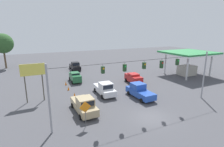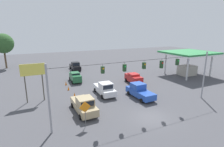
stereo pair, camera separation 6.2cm
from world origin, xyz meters
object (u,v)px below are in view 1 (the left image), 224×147
at_px(gas_station, 188,58).
at_px(roadside_billboard, 33,74).
at_px(overhead_signal_span, 144,76).
at_px(tree_horizon_left, 3,44).
at_px(pickup_truck_blue_crossing_near, 140,91).
at_px(traffic_cone_second, 79,103).
at_px(pickup_truck_tan_parked_shoulder, 84,105).
at_px(traffic_cone_third, 74,95).
at_px(pickup_truck_black_withflow_deep, 75,66).
at_px(traffic_cone_nearest, 87,113).
at_px(work_zone_sign, 85,109).
at_px(pickup_truck_white_withflow_mid, 105,89).
at_px(traffic_cone_fourth, 68,88).
at_px(sedan_green_withflow_far, 75,77).
at_px(traffic_cone_fifth, 66,83).
at_px(sedan_red_oncoming_far, 133,78).

xyz_separation_m(gas_station, roadside_billboard, (32.28, 1.71, 0.14)).
bearing_deg(overhead_signal_span, tree_horizon_left, -64.24).
height_order(pickup_truck_blue_crossing_near, traffic_cone_second, pickup_truck_blue_crossing_near).
height_order(pickup_truck_tan_parked_shoulder, traffic_cone_third, pickup_truck_tan_parked_shoulder).
xyz_separation_m(pickup_truck_black_withflow_deep, traffic_cone_nearest, (4.90, 25.54, -0.60)).
bearing_deg(work_zone_sign, pickup_truck_black_withflow_deep, -101.74).
xyz_separation_m(traffic_cone_third, tree_horizon_left, (11.63, -29.02, 6.29)).
height_order(pickup_truck_white_withflow_mid, pickup_truck_tan_parked_shoulder, same).
relative_size(traffic_cone_third, tree_horizon_left, 0.08).
relative_size(overhead_signal_span, work_zone_sign, 7.80).
xyz_separation_m(pickup_truck_black_withflow_deep, traffic_cone_fourth, (4.98, 15.24, -0.60)).
distance_m(pickup_truck_white_withflow_mid, traffic_cone_fourth, 6.73).
bearing_deg(pickup_truck_black_withflow_deep, sedan_green_withflow_far, 76.14).
bearing_deg(pickup_truck_tan_parked_shoulder, traffic_cone_fifth, -90.72).
xyz_separation_m(overhead_signal_span, gas_station, (-20.19, -11.16, -0.79)).
bearing_deg(gas_station, tree_horizon_left, -34.71).
height_order(pickup_truck_tan_parked_shoulder, tree_horizon_left, tree_horizon_left).
bearing_deg(pickup_truck_blue_crossing_near, roadside_billboard, -19.61).
xyz_separation_m(sedan_red_oncoming_far, traffic_cone_second, (12.49, 5.81, -0.62)).
distance_m(roadside_billboard, tree_horizon_left, 29.09).
height_order(sedan_red_oncoming_far, traffic_cone_second, sedan_red_oncoming_far).
bearing_deg(overhead_signal_span, pickup_truck_white_withflow_mid, -75.51).
bearing_deg(overhead_signal_span, gas_station, -151.07).
distance_m(gas_station, tree_horizon_left, 46.81).
relative_size(pickup_truck_black_withflow_deep, sedan_red_oncoming_far, 1.21).
bearing_deg(pickup_truck_blue_crossing_near, tree_horizon_left, -58.32).
xyz_separation_m(traffic_cone_fifth, gas_station, (-26.79, 4.23, 3.56)).
bearing_deg(pickup_truck_white_withflow_mid, traffic_cone_third, -13.81).
bearing_deg(sedan_green_withflow_far, pickup_truck_black_withflow_deep, -103.86).
height_order(pickup_truck_tan_parked_shoulder, traffic_cone_fifth, pickup_truck_tan_parked_shoulder).
distance_m(pickup_truck_blue_crossing_near, gas_station, 19.26).
distance_m(traffic_cone_fourth, roadside_billboard, 7.06).
bearing_deg(traffic_cone_second, pickup_truck_tan_parked_shoulder, 92.15).
relative_size(pickup_truck_white_withflow_mid, tree_horizon_left, 0.57).
bearing_deg(traffic_cone_nearest, overhead_signal_span, 163.61).
relative_size(traffic_cone_fourth, work_zone_sign, 0.26).
bearing_deg(pickup_truck_tan_parked_shoulder, traffic_cone_third, -91.64).
bearing_deg(pickup_truck_black_withflow_deep, pickup_truck_tan_parked_shoulder, 78.56).
xyz_separation_m(traffic_cone_nearest, work_zone_sign, (0.86, 2.18, 1.61)).
bearing_deg(tree_horizon_left, traffic_cone_nearest, 107.83).
height_order(pickup_truck_white_withflow_mid, sedan_red_oncoming_far, pickup_truck_white_withflow_mid).
xyz_separation_m(overhead_signal_span, roadside_billboard, (12.09, -9.45, -0.64)).
xyz_separation_m(pickup_truck_black_withflow_deep, pickup_truck_tan_parked_shoulder, (4.95, 24.48, 0.00)).
distance_m(sedan_green_withflow_far, gas_station, 25.44).
distance_m(traffic_cone_nearest, roadside_billboard, 9.94).
relative_size(traffic_cone_second, traffic_cone_fourth, 1.00).
height_order(overhead_signal_span, traffic_cone_nearest, overhead_signal_span).
distance_m(pickup_truck_black_withflow_deep, traffic_cone_fourth, 16.05).
xyz_separation_m(sedan_red_oncoming_far, roadside_billboard, (17.74, 1.64, 3.08)).
relative_size(pickup_truck_black_withflow_deep, gas_station, 0.53).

